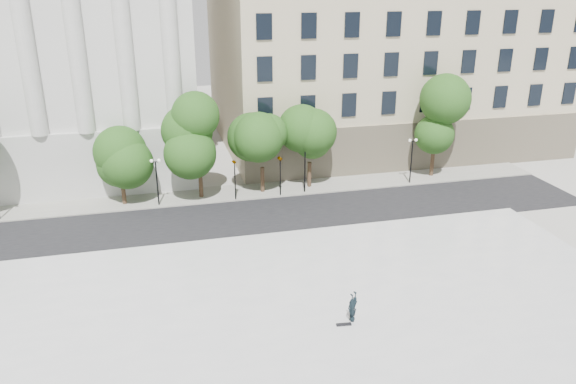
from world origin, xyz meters
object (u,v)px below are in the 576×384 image
traffic_light_west (234,161)px  traffic_light_east (280,156)px  skateboard (344,324)px  person_lying (352,317)px

traffic_light_west → traffic_light_east: size_ratio=0.97×
traffic_light_east → skateboard: traffic_light_east is taller
traffic_light_east → person_lying: 20.84m
traffic_light_west → person_lying: bearing=-81.1°
traffic_light_west → skateboard: size_ratio=4.95×
traffic_light_west → traffic_light_east: 4.02m
traffic_light_west → person_lying: (3.24, -20.60, -2.91)m
skateboard → person_lying: bearing=31.2°
traffic_light_west → traffic_light_east: bearing=0.0°
traffic_light_east → traffic_light_west: bearing=-180.0°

